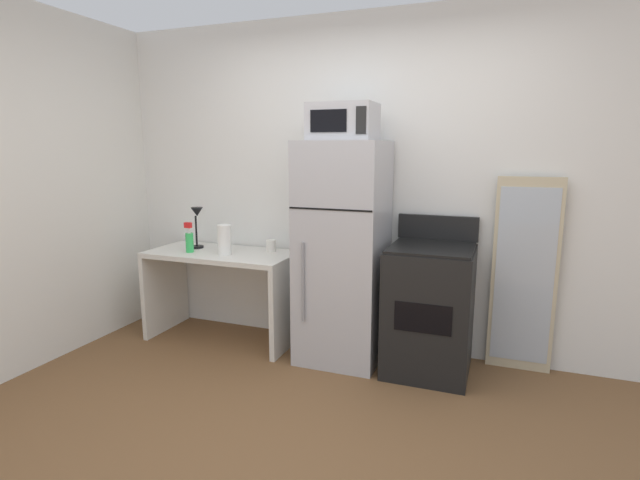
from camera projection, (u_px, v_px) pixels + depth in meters
name	position (u px, v px, depth m)	size (l,w,h in m)	color
ground_plane	(281.00, 461.00, 2.50)	(12.00, 12.00, 0.00)	brown
wall_back_white	(370.00, 186.00, 3.82)	(5.00, 0.10, 2.60)	white
desk	(222.00, 278.00, 4.03)	(1.22, 0.59, 0.75)	silver
desk_lamp	(197.00, 221.00, 4.08)	(0.14, 0.12, 0.35)	black
paper_towel_roll	(225.00, 240.00, 3.87)	(0.11, 0.11, 0.24)	white
coffee_mug	(271.00, 246.00, 4.00)	(0.08, 0.08, 0.10)	white
spray_bottle	(189.00, 240.00, 3.96)	(0.06, 0.06, 0.25)	green
refrigerator	(343.00, 253.00, 3.61)	(0.61, 0.62, 1.64)	#B7B7BC
microwave	(343.00, 122.00, 3.41)	(0.46, 0.35, 0.26)	#B7B7BC
oven_range	(429.00, 308.00, 3.45)	(0.59, 0.61, 1.10)	black
leaning_mirror	(524.00, 276.00, 3.42)	(0.44, 0.03, 1.40)	#C6B793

